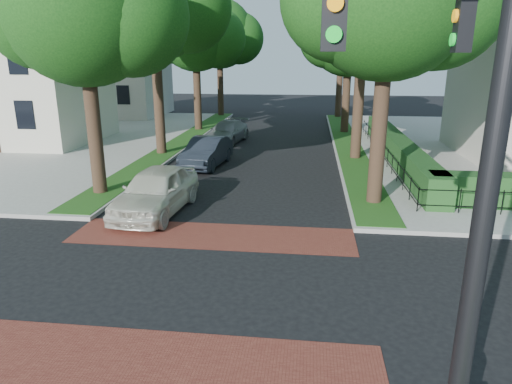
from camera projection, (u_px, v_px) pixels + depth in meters
ground at (186, 283)px, 11.51m from camera, size 120.00×120.00×0.00m
crosswalk_far at (213, 236)px, 14.55m from camera, size 9.00×2.20×0.01m
crosswalk_near at (141, 365)px, 8.46m from camera, size 9.00×2.20×0.01m
grass_strip_ne at (348, 144)px, 29.03m from camera, size 1.60×29.80×0.02m
grass_strip_nw at (183, 140)px, 30.25m from camera, size 1.60×29.80×0.02m
tree_right_mid at (366, 5)px, 23.11m from camera, size 8.25×7.09×11.22m
tree_right_far at (351, 36)px, 31.96m from camera, size 7.25×6.23×9.74m
tree_right_back at (343, 36)px, 40.43m from camera, size 7.50×6.45×10.20m
tree_left_near at (87, 7)px, 16.93m from camera, size 7.50×6.45×10.20m
tree_left_mid at (156, 1)px, 24.25m from camera, size 8.00×6.88×11.48m
tree_left_far at (197, 33)px, 33.14m from camera, size 7.00×6.02×9.86m
tree_left_back at (221, 35)px, 41.64m from camera, size 7.75×6.66×10.44m
hedge_main_road at (397, 148)px, 24.70m from camera, size 1.00×18.00×1.20m
fence_main_road at (382, 150)px, 24.84m from camera, size 0.06×18.00×0.90m
house_left_near at (20, 64)px, 28.95m from camera, size 10.00×9.00×10.14m
house_left_far at (112, 62)px, 42.27m from camera, size 10.00×9.00×10.14m
traffic_signal at (472, 126)px, 5.41m from camera, size 2.17×2.00×8.00m
parked_car_front at (156, 191)px, 16.51m from camera, size 2.35×5.05×1.67m
parked_car_middle at (207, 152)px, 23.59m from camera, size 2.07×4.69×1.50m
parked_car_rear at (227, 132)px, 30.21m from camera, size 2.71×5.07×1.40m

